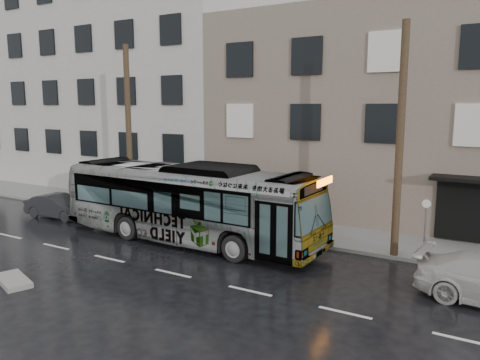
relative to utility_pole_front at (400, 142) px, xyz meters
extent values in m
plane|color=black|center=(-6.50, -3.30, -4.65)|extent=(120.00, 120.00, 0.00)
cube|color=gray|center=(-6.50, 1.60, -4.58)|extent=(90.00, 3.60, 0.15)
cube|color=gray|center=(-1.50, 9.40, 0.85)|extent=(20.00, 12.00, 11.00)
cube|color=beige|center=(-24.50, 10.90, 3.35)|extent=(26.00, 15.00, 16.00)
cylinder|color=#503E28|center=(0.00, 0.00, 0.00)|extent=(0.30, 0.30, 9.00)
cylinder|color=#503E28|center=(-14.00, 0.00, 0.00)|extent=(0.30, 0.30, 9.00)
cylinder|color=slate|center=(1.10, 0.00, -3.30)|extent=(0.06, 0.06, 2.40)
imported|color=#B2B2B2|center=(-8.51, -2.19, -2.90)|extent=(12.66, 3.29, 3.51)
imported|color=black|center=(-17.16, -2.25, -4.01)|extent=(3.98, 1.62, 1.28)
cube|color=#9C9A94|center=(-10.62, -9.32, -4.56)|extent=(1.96, 1.34, 0.18)
camera|label=1|loc=(3.82, -18.49, 1.36)|focal=35.00mm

